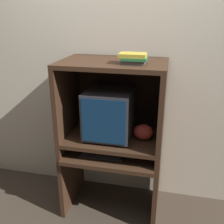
{
  "coord_description": "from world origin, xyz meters",
  "views": [
    {
      "loc": [
        0.47,
        -1.79,
        1.83
      ],
      "look_at": [
        -0.01,
        0.29,
        1.0
      ],
      "focal_mm": 42.0,
      "sensor_mm": 36.0,
      "label": 1
    }
  ],
  "objects": [
    {
      "name": "mouse",
      "position": [
        0.2,
        0.15,
        0.65
      ],
      "size": [
        0.06,
        0.04,
        0.03
      ],
      "color": "#28282B",
      "rests_on": "desk_base"
    },
    {
      "name": "desk_base",
      "position": [
        0.0,
        0.25,
        0.4
      ],
      "size": [
        0.88,
        0.61,
        0.64
      ],
      "color": "#382316",
      "rests_on": "ground_plane"
    },
    {
      "name": "wall_back",
      "position": [
        0.0,
        0.63,
        1.3
      ],
      "size": [
        6.0,
        0.06,
        2.6
      ],
      "color": "beige",
      "rests_on": "ground_plane"
    },
    {
      "name": "keyboard",
      "position": [
        -0.06,
        0.14,
        0.65
      ],
      "size": [
        0.39,
        0.14,
        0.03
      ],
      "color": "black",
      "rests_on": "desk_base"
    },
    {
      "name": "hutch_upper",
      "position": [
        0.0,
        0.32,
        1.21
      ],
      "size": [
        0.88,
        0.57,
        0.67
      ],
      "color": "#382316",
      "rests_on": "desk_monitor_shelf"
    },
    {
      "name": "book_stack",
      "position": [
        0.18,
        0.2,
        1.49
      ],
      "size": [
        0.21,
        0.16,
        0.08
      ],
      "color": "#4C4C51",
      "rests_on": "hutch_upper"
    },
    {
      "name": "desk_monitor_shelf",
      "position": [
        0.0,
        0.29,
        0.74
      ],
      "size": [
        0.88,
        0.57,
        0.14
      ],
      "color": "#382316",
      "rests_on": "desk_base"
    },
    {
      "name": "snack_bag",
      "position": [
        0.27,
        0.27,
        0.84
      ],
      "size": [
        0.17,
        0.13,
        0.14
      ],
      "color": "#BC382D",
      "rests_on": "desk_monitor_shelf"
    },
    {
      "name": "crt_monitor",
      "position": [
        -0.03,
        0.29,
        1.0
      ],
      "size": [
        0.4,
        0.46,
        0.43
      ],
      "color": "#333338",
      "rests_on": "desk_monitor_shelf"
    }
  ]
}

